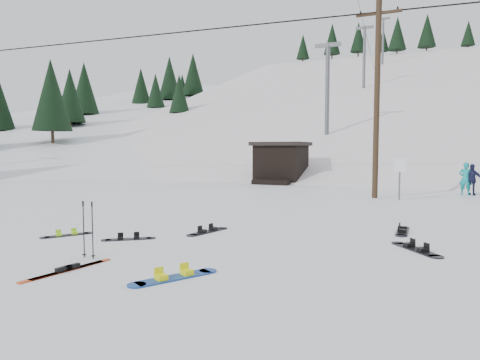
% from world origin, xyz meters
% --- Properties ---
extents(ground, '(200.00, 200.00, 0.00)m').
position_xyz_m(ground, '(0.00, 0.00, 0.00)').
color(ground, white).
rests_on(ground, ground).
extents(ski_slope, '(60.00, 85.24, 65.97)m').
position_xyz_m(ski_slope, '(0.00, 55.00, -12.00)').
color(ski_slope, white).
rests_on(ski_slope, ground).
extents(ridge_left, '(47.54, 95.03, 58.38)m').
position_xyz_m(ridge_left, '(-36.00, 48.00, -11.00)').
color(ridge_left, white).
rests_on(ridge_left, ground).
extents(treeline_left, '(20.00, 64.00, 10.00)m').
position_xyz_m(treeline_left, '(-34.00, 40.00, 0.00)').
color(treeline_left, black).
rests_on(treeline_left, ground).
extents(treeline_crest, '(50.00, 6.00, 10.00)m').
position_xyz_m(treeline_crest, '(0.00, 86.00, 0.00)').
color(treeline_crest, black).
rests_on(treeline_crest, ski_slope).
extents(utility_pole, '(2.00, 0.26, 9.00)m').
position_xyz_m(utility_pole, '(2.00, 14.00, 4.68)').
color(utility_pole, '#3A2819').
rests_on(utility_pole, ground).
extents(trail_sign, '(0.50, 0.09, 1.85)m').
position_xyz_m(trail_sign, '(3.10, 13.58, 1.27)').
color(trail_sign, '#595B60').
rests_on(trail_sign, ground).
extents(lift_hut, '(3.40, 4.10, 2.75)m').
position_xyz_m(lift_hut, '(-5.00, 20.94, 1.36)').
color(lift_hut, black).
rests_on(lift_hut, ground).
extents(lift_tower_near, '(2.20, 0.36, 8.00)m').
position_xyz_m(lift_tower_near, '(-4.00, 30.00, 7.86)').
color(lift_tower_near, '#595B60').
rests_on(lift_tower_near, ski_slope).
extents(lift_tower_mid, '(2.20, 0.36, 8.00)m').
position_xyz_m(lift_tower_mid, '(-4.00, 50.00, 14.36)').
color(lift_tower_mid, '#595B60').
rests_on(lift_tower_mid, ski_slope).
extents(lift_tower_far, '(2.20, 0.36, 8.00)m').
position_xyz_m(lift_tower_far, '(-4.00, 70.00, 20.86)').
color(lift_tower_far, '#595B60').
rests_on(lift_tower_far, ski_slope).
extents(hero_snowboard, '(1.00, 1.53, 0.12)m').
position_xyz_m(hero_snowboard, '(0.39, -0.40, 0.03)').
color(hero_snowboard, '#174397').
rests_on(hero_snowboard, ground).
extents(hero_skis, '(0.40, 1.89, 0.10)m').
position_xyz_m(hero_skis, '(-1.69, -0.82, 0.03)').
color(hero_skis, '#AB3311').
rests_on(hero_skis, ground).
extents(ski_poles, '(0.33, 0.09, 1.19)m').
position_xyz_m(ski_poles, '(-2.03, 0.06, 0.61)').
color(ski_poles, black).
rests_on(ski_poles, ground).
extents(board_scatter_a, '(1.12, 0.91, 0.09)m').
position_xyz_m(board_scatter_a, '(-2.45, 1.86, 0.02)').
color(board_scatter_a, black).
rests_on(board_scatter_a, ground).
extents(board_scatter_b, '(0.57, 1.52, 0.11)m').
position_xyz_m(board_scatter_b, '(-1.10, 3.53, 0.03)').
color(board_scatter_b, black).
rests_on(board_scatter_b, ground).
extents(board_scatter_c, '(0.81, 1.17, 0.09)m').
position_xyz_m(board_scatter_c, '(-4.24, 1.57, 0.02)').
color(board_scatter_c, black).
rests_on(board_scatter_c, ground).
extents(board_scatter_d, '(1.14, 1.35, 0.11)m').
position_xyz_m(board_scatter_d, '(4.17, 3.63, 0.03)').
color(board_scatter_d, black).
rests_on(board_scatter_d, ground).
extents(board_scatter_f, '(0.32, 1.61, 0.11)m').
position_xyz_m(board_scatter_f, '(3.75, 5.78, 0.03)').
color(board_scatter_f, black).
rests_on(board_scatter_f, ground).
extents(skier_teal, '(0.64, 0.46, 1.62)m').
position_xyz_m(skier_teal, '(5.91, 17.16, 0.81)').
color(skier_teal, '#0E9091').
rests_on(skier_teal, ground).
extents(skier_navy, '(0.98, 0.67, 1.54)m').
position_xyz_m(skier_navy, '(6.20, 17.14, 0.77)').
color(skier_navy, '#191C3F').
rests_on(skier_navy, ground).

